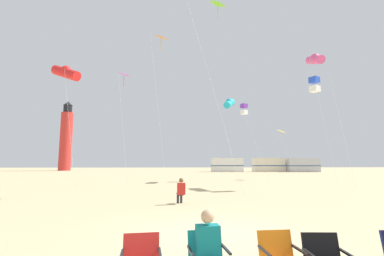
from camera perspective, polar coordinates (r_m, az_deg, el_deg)
name	(u,v)px	position (r m, az deg, el deg)	size (l,w,h in m)	color
ground	(219,235)	(7.56, 5.63, -21.43)	(200.00, 200.00, 0.00)	#CCB584
camp_chair_teal	(207,255)	(4.39, 3.17, -25.16)	(0.60, 0.62, 0.82)	#147F84
spectator_teal_chair	(209,250)	(4.23, 3.62, -24.26)	(0.36, 0.53, 1.16)	#147F84
camp_chair_orange	(279,255)	(4.56, 17.92, -24.18)	(0.58, 0.59, 0.82)	orange
kite_flyer_standing	(181,190)	(12.61, -2.37, -12.94)	(0.40, 0.55, 1.16)	red
kite_box_blue	(315,85)	(22.79, 24.42, 8.32)	(2.90, 2.90, 8.33)	silver
kite_diamond_orange	(161,44)	(24.34, -6.57, 17.17)	(1.51, 1.50, 12.76)	silver
kite_tube_rainbow	(315,59)	(25.72, 24.50, 13.02)	(1.66, 2.55, 11.21)	silver
kite_tube_scarlet	(66,73)	(21.70, -25.01, 10.55)	(2.52, 1.89, 8.96)	silver
kite_diamond_lime	(217,12)	(20.33, 5.33, 23.21)	(3.33, 2.93, 13.05)	silver
kite_diamond_magenta	(124,79)	(27.09, -14.16, 10.07)	(1.27, 1.27, 10.50)	silver
kite_tube_cyan	(229,103)	(28.63, 7.86, 5.21)	(2.00, 2.56, 8.73)	silver
kite_diamond_gold	(282,133)	(32.76, 18.35, -0.97)	(2.69, 2.04, 5.66)	silver
kite_box_violet	(244,109)	(29.81, 10.91, 3.91)	(3.18, 2.65, 8.17)	silver
lighthouse_distant	(66,138)	(72.07, -25.00, -1.88)	(2.80, 2.80, 16.80)	red
rv_van_white	(227,165)	(56.88, 7.38, -7.74)	(6.46, 2.39, 2.80)	white
rv_van_cream	(268,165)	(59.12, 15.78, -7.51)	(6.48, 2.45, 2.80)	beige
rv_van_silver	(303,165)	(60.31, 22.29, -7.23)	(6.47, 2.43, 2.80)	#B7BABF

